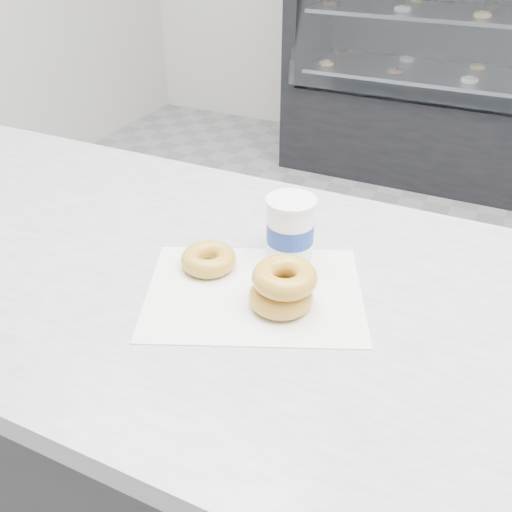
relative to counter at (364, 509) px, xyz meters
The scene contains 7 objects.
ground 0.75m from the counter, 90.00° to the left, with size 5.00×5.00×0.00m, color #959598.
counter is the anchor object (origin of this frame).
display_case 2.72m from the counter, 90.00° to the left, with size 2.40×0.74×1.25m.
wax_paper 0.50m from the counter, behind, with size 0.34×0.26×0.00m, color silver.
donut_single 0.57m from the counter, behind, with size 0.09×0.09×0.03m, color gold.
donut_stack 0.51m from the counter, 169.74° to the right, with size 0.14×0.14×0.07m.
coffee_cup 0.56m from the counter, 154.23° to the left, with size 0.10×0.10×0.11m.
Camera 1 is at (0.10, -1.28, 1.44)m, focal length 40.00 mm.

